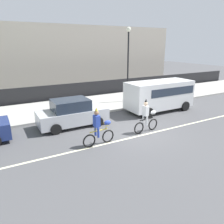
# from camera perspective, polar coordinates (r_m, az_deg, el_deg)

# --- Properties ---
(ground_plane) EXTENTS (80.00, 80.00, 0.00)m
(ground_plane) POSITION_cam_1_polar(r_m,az_deg,el_deg) (12.37, 6.32, -5.28)
(ground_plane) COLOR #4C4C4F
(road_centre_line) EXTENTS (36.00, 0.14, 0.01)m
(road_centre_line) POSITION_cam_1_polar(r_m,az_deg,el_deg) (12.00, 7.70, -6.05)
(road_centre_line) COLOR beige
(road_centre_line) RESTS_ON ground
(sidewalk_curb) EXTENTS (60.00, 5.00, 0.15)m
(sidewalk_curb) POSITION_cam_1_polar(r_m,az_deg,el_deg) (17.76, -5.80, 1.99)
(sidewalk_curb) COLOR #ADAAA3
(sidewalk_curb) RESTS_ON ground
(fence_line) EXTENTS (40.00, 0.08, 1.40)m
(fence_line) POSITION_cam_1_polar(r_m,az_deg,el_deg) (20.24, -9.14, 5.57)
(fence_line) COLOR black
(fence_line) RESTS_ON ground
(building_backdrop) EXTENTS (28.00, 8.00, 6.76)m
(building_backdrop) POSITION_cam_1_polar(r_m,az_deg,el_deg) (28.22, -14.85, 13.96)
(building_backdrop) COLOR #B2A899
(building_backdrop) RESTS_ON ground
(parade_cyclist_cobalt) EXTENTS (1.72, 0.50, 1.92)m
(parade_cyclist_cobalt) POSITION_cam_1_polar(r_m,az_deg,el_deg) (10.53, -3.44, -4.39)
(parade_cyclist_cobalt) COLOR black
(parade_cyclist_cobalt) RESTS_ON ground
(parade_cyclist_zebra) EXTENTS (1.72, 0.50, 1.92)m
(parade_cyclist_zebra) POSITION_cam_1_polar(r_m,az_deg,el_deg) (12.24, 9.05, -1.44)
(parade_cyclist_zebra) COLOR black
(parade_cyclist_zebra) RESTS_ON ground
(parked_van_white) EXTENTS (5.00, 2.22, 2.18)m
(parked_van_white) POSITION_cam_1_polar(r_m,az_deg,el_deg) (16.40, 12.43, 4.73)
(parked_van_white) COLOR white
(parked_van_white) RESTS_ON ground
(parked_car_silver) EXTENTS (4.10, 1.92, 1.64)m
(parked_car_silver) POSITION_cam_1_polar(r_m,az_deg,el_deg) (13.25, -10.37, -0.34)
(parked_car_silver) COLOR #B7BABF
(parked_car_silver) RESTS_ON ground
(street_lamp_post) EXTENTS (0.36, 0.36, 5.86)m
(street_lamp_post) POSITION_cam_1_polar(r_m,az_deg,el_deg) (17.92, 4.24, 14.85)
(street_lamp_post) COLOR black
(street_lamp_post) RESTS_ON sidewalk_curb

